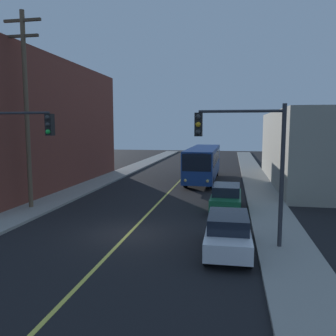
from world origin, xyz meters
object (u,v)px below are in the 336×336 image
object	(u,v)px
parked_car_white	(228,232)
utility_pole_near	(26,103)
traffic_signal_left_corner	(13,146)
traffic_signal_right_corner	(245,148)
parked_car_green	(226,197)
city_bus	(203,162)

from	to	relation	value
parked_car_white	utility_pole_near	xyz separation A→B (m)	(-12.40, 5.39, 5.83)
traffic_signal_left_corner	traffic_signal_right_corner	world-z (taller)	same
traffic_signal_right_corner	parked_car_white	bearing A→B (deg)	-132.15
parked_car_white	parked_car_green	xyz separation A→B (m)	(-0.19, 7.33, 0.00)
city_bus	traffic_signal_left_corner	xyz separation A→B (m)	(-7.61, -18.50, 2.49)
traffic_signal_right_corner	utility_pole_near	bearing A→B (deg)	160.11
parked_car_white	parked_car_green	world-z (taller)	same
parked_car_white	traffic_signal_right_corner	distance (m)	3.58
parked_car_green	traffic_signal_left_corner	distance (m)	12.51
city_bus	utility_pole_near	bearing A→B (deg)	-125.41
utility_pole_near	traffic_signal_right_corner	xyz separation A→B (m)	(13.01, -4.71, -2.37)
utility_pole_near	traffic_signal_left_corner	size ratio (longest dim) A/B	2.00
parked_car_white	parked_car_green	bearing A→B (deg)	91.49
traffic_signal_left_corner	parked_car_green	bearing A→B (deg)	33.60
parked_car_white	utility_pole_near	world-z (taller)	utility_pole_near
parked_car_green	city_bus	bearing A→B (deg)	101.45
utility_pole_near	traffic_signal_right_corner	size ratio (longest dim) A/B	2.00
parked_car_green	utility_pole_near	size ratio (longest dim) A/B	0.37
utility_pole_near	traffic_signal_left_corner	xyz separation A→B (m)	(2.19, -4.71, -2.37)
traffic_signal_right_corner	traffic_signal_left_corner	bearing A→B (deg)	-179.99
city_bus	traffic_signal_left_corner	bearing A→B (deg)	-112.36
city_bus	utility_pole_near	distance (m)	17.60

